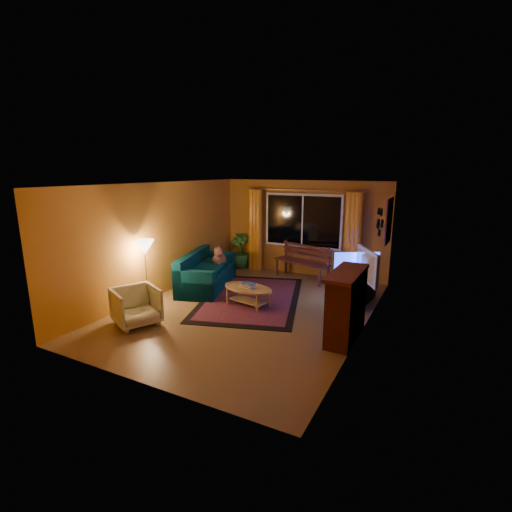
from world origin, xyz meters
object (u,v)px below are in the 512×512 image
at_px(armchair, 136,304).
at_px(bench, 301,271).
at_px(sofa, 207,270).
at_px(tv_console, 360,292).
at_px(floor_lamp, 146,273).
at_px(coffee_table, 248,297).

bearing_deg(armchair, bench, 3.45).
distance_m(bench, armchair, 4.39).
xyz_separation_m(bench, armchair, (-1.66, -4.06, 0.15)).
bearing_deg(sofa, tv_console, -6.64).
height_order(sofa, armchair, sofa).
relative_size(bench, tv_console, 1.37).
height_order(bench, tv_console, tv_console).
xyz_separation_m(bench, floor_lamp, (-2.19, -3.22, 0.45)).
relative_size(bench, floor_lamp, 1.12).
relative_size(bench, armchair, 2.01).
distance_m(floor_lamp, coffee_table, 2.15).
xyz_separation_m(coffee_table, tv_console, (2.00, 1.29, 0.03)).
height_order(bench, sofa, sofa).
distance_m(sofa, armchair, 2.41).
distance_m(bench, coffee_table, 2.33).
height_order(armchair, coffee_table, armchair).
xyz_separation_m(armchair, floor_lamp, (-0.53, 0.85, 0.30)).
bearing_deg(coffee_table, floor_lamp, -154.48).
height_order(armchair, tv_console, armchair).
height_order(bench, coffee_table, bench).
height_order(armchair, floor_lamp, floor_lamp).
bearing_deg(sofa, floor_lamp, -122.01).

